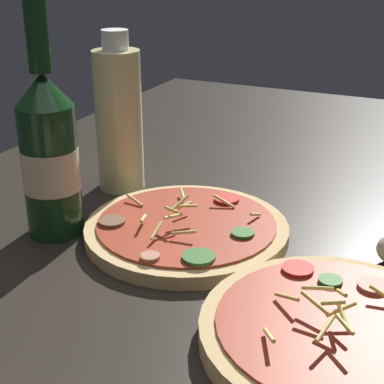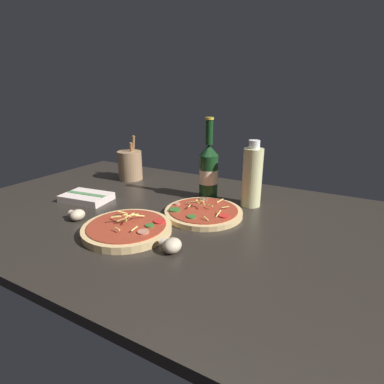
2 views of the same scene
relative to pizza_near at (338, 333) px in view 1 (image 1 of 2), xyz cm
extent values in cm
cube|color=#28231E|center=(10.56, 16.34, -2.38)|extent=(160.00, 90.00, 2.50)
cylinder|color=tan|center=(-0.05, -0.02, -0.14)|extent=(24.09, 24.09, 1.97)
cylinder|color=#9E3823|center=(-0.05, -0.02, 1.00)|extent=(21.20, 21.20, 0.30)
cylinder|color=#336628|center=(5.96, 2.13, 1.35)|extent=(2.33, 2.33, 0.40)
cylinder|color=red|center=(6.78, 5.55, 1.35)|extent=(3.16, 3.16, 0.40)
cylinder|color=#B7755B|center=(6.79, -1.71, 1.35)|extent=(2.96, 2.96, 0.40)
cylinder|color=#EADB6B|center=(-0.66, 2.10, 2.90)|extent=(1.53, 2.82, 1.07)
cylinder|color=#EADB6B|center=(-5.39, 4.50, 1.95)|extent=(2.51, 1.80, 1.15)
cylinder|color=#EADB6B|center=(-3.01, -0.91, 3.13)|extent=(2.07, 1.97, 0.44)
cylinder|color=#EADB6B|center=(4.65, -2.56, 2.09)|extent=(0.85, 2.09, 0.93)
cylinder|color=#EADB6B|center=(0.35, 0.11, 3.80)|extent=(1.83, 1.32, 0.98)
cylinder|color=#EADB6B|center=(-1.22, -0.50, 2.53)|extent=(2.53, 1.80, 1.21)
cylinder|color=#EADB6B|center=(-0.08, -0.06, 2.49)|extent=(2.20, 2.30, 1.02)
cylinder|color=#EADB6B|center=(-3.70, 0.44, 2.77)|extent=(3.15, 0.94, 0.90)
cylinder|color=#EADB6B|center=(-1.00, 0.50, 3.54)|extent=(0.49, 2.06, 0.95)
cylinder|color=#EADB6B|center=(0.93, 2.27, 3.36)|extent=(0.55, 2.90, 1.07)
cylinder|color=#EADB6B|center=(0.50, 4.82, 2.02)|extent=(1.75, 2.71, 1.21)
cylinder|color=tan|center=(12.73, 20.61, -0.34)|extent=(24.03, 24.03, 1.57)
cylinder|color=#9E3823|center=(12.73, 20.61, 0.60)|extent=(21.15, 21.15, 0.30)
cylinder|color=#B7755B|center=(3.34, 20.28, 0.95)|extent=(2.04, 2.04, 0.40)
cylinder|color=brown|center=(8.76, 28.39, 0.95)|extent=(3.11, 3.11, 0.40)
cylinder|color=#336628|center=(5.40, 15.68, 0.95)|extent=(3.50, 3.50, 0.40)
cylinder|color=red|center=(20.47, 18.67, 0.95)|extent=(3.22, 3.22, 0.40)
cylinder|color=#336628|center=(12.44, 13.47, 0.95)|extent=(2.64, 2.64, 0.40)
cylinder|color=#EADB6B|center=(7.45, 21.76, 1.75)|extent=(2.77, 0.52, 1.15)
cylinder|color=#EADB6B|center=(14.49, 21.70, 1.95)|extent=(2.17, 1.17, 0.48)
cylinder|color=#EADB6B|center=(17.03, 13.63, 1.29)|extent=(1.88, 0.96, 0.93)
cylinder|color=#EADB6B|center=(8.64, 18.93, 1.59)|extent=(1.18, 2.78, 0.78)
cylinder|color=#EADB6B|center=(14.67, 28.75, 1.21)|extent=(1.36, 2.91, 0.90)
cylinder|color=#EADB6B|center=(12.74, 20.66, 2.79)|extent=(2.00, 2.25, 0.64)
cylinder|color=#EADB6B|center=(18.61, 24.03, 1.41)|extent=(2.09, 1.62, 0.66)
cylinder|color=#EADB6B|center=(9.61, 24.65, 1.73)|extent=(2.68, 1.25, 0.83)
cylinder|color=#EADB6B|center=(18.72, 18.33, 1.40)|extent=(0.60, 3.06, 1.37)
cylinder|color=#EADB6B|center=(10.16, 21.28, 2.26)|extent=(2.70, 1.23, 0.80)
cylinder|color=#EADB6B|center=(10.28, 21.49, 3.04)|extent=(1.16, 2.11, 0.45)
cylinder|color=#EADB6B|center=(11.62, 20.94, 3.57)|extent=(2.78, 1.22, 1.28)
cylinder|color=#143819|center=(7.20, 35.32, 6.63)|extent=(6.56, 6.56, 15.50)
cone|color=#143819|center=(7.20, 35.32, 16.23)|extent=(6.56, 6.56, 3.70)
cylinder|color=#143819|center=(7.20, 35.32, 22.19)|extent=(2.49, 2.49, 8.22)
cylinder|color=beige|center=(7.20, 35.32, 6.94)|extent=(6.62, 6.62, 4.96)
cylinder|color=beige|center=(22.78, 35.69, 8.46)|extent=(6.42, 6.42, 19.18)
cylinder|color=white|center=(22.78, 35.69, 19.36)|extent=(3.53, 3.53, 2.62)
camera|label=1|loc=(-43.17, -6.47, 31.03)|focal=55.00mm
camera|label=2|loc=(50.76, -55.99, 35.45)|focal=28.00mm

